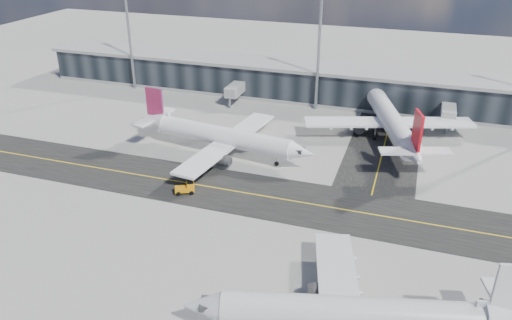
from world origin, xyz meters
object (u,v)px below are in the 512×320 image
object	(u,v)px
airliner_af	(221,136)
baggage_tug	(187,188)
airliner_redtail	(391,121)
service_van	(416,150)
airliner_near	(357,314)

from	to	relation	value
airliner_af	baggage_tug	world-z (taller)	airliner_af
airliner_redtail	baggage_tug	world-z (taller)	airliner_redtail
airliner_af	service_van	bearing A→B (deg)	116.22
airliner_af	baggage_tug	size ratio (longest dim) A/B	10.51
baggage_tug	airliner_af	bearing A→B (deg)	154.64
airliner_redtail	airliner_near	world-z (taller)	airliner_redtail
airliner_af	airliner_near	size ratio (longest dim) A/B	1.01
airliner_redtail	service_van	distance (m)	8.72
airliner_redtail	airliner_near	xyz separation A→B (m)	(1.38, -57.89, -0.37)
baggage_tug	service_van	bearing A→B (deg)	101.98
airliner_redtail	baggage_tug	size ratio (longest dim) A/B	11.30
airliner_af	airliner_redtail	size ratio (longest dim) A/B	0.93
airliner_near	airliner_af	bearing A→B (deg)	24.21
service_van	airliner_near	bearing A→B (deg)	-101.65
airliner_redtail	service_van	xyz separation A→B (m)	(5.59, -5.81, -3.31)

